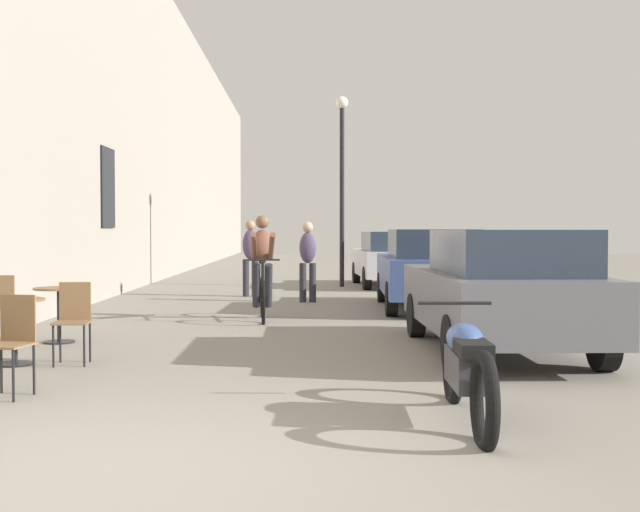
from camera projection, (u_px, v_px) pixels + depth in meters
The scene contains 15 objects.
ground_plane at pixel (138, 472), 4.88m from camera, with size 88.00×88.00×0.00m, color gray.
building_facade_left at pixel (113, 103), 18.66m from camera, with size 0.54×68.00×8.81m.
cafe_chair_near_toward_wall at pixel (12, 338), 7.11m from camera, with size 0.45×0.45×0.89m.
cafe_table_mid at pixel (15, 317), 8.75m from camera, with size 0.64×0.64×0.72m.
cafe_chair_mid_toward_street at pixel (73, 317), 8.83m from camera, with size 0.41×0.41×0.89m.
cafe_table_far at pixel (59, 303), 10.47m from camera, with size 0.64×0.64×0.72m.
cafe_chair_far_toward_street at pixel (4, 304), 10.38m from camera, with size 0.40×0.40×0.89m.
cyclist_on_bicycle at pixel (262, 270), 13.19m from camera, with size 0.52×1.76×1.74m.
pedestrian_near at pixel (308, 257), 16.33m from camera, with size 0.35×0.26×1.63m.
pedestrian_mid at pixel (250, 254), 17.73m from camera, with size 0.37×0.28×1.68m.
street_lamp at pixel (342, 166), 20.70m from camera, with size 0.32×0.32×4.90m.
parked_car_nearest at pixel (500, 289), 9.57m from camera, with size 1.77×4.15×1.47m.
parked_car_second at pixel (429, 268), 14.87m from camera, with size 1.89×4.22×1.48m.
parked_car_third at pixel (391, 258), 20.90m from camera, with size 1.81×4.06×1.42m.
parked_motorcycle at pixel (467, 368), 6.18m from camera, with size 0.62×2.15×0.92m.
Camera 1 is at (1.01, -4.86, 1.47)m, focal length 45.22 mm.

